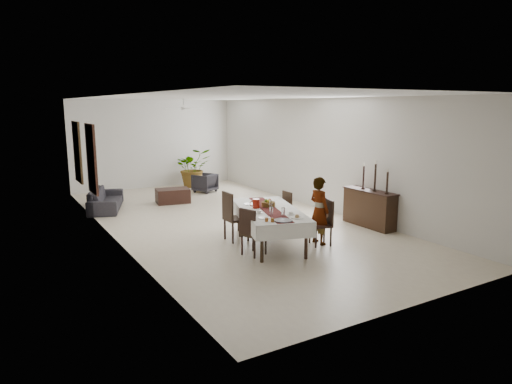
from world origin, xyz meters
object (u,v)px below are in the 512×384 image
Objects in this scene: sideboard_body at (369,209)px; sofa at (106,199)px; dining_table_top at (269,211)px; woman at (319,211)px; red_pitcher at (256,204)px.

sofa is at bearing 134.52° from sideboard_body.
dining_table_top is 1.09m from woman.
woman reaches higher than sideboard_body.
sideboard_body reaches higher than dining_table_top.
woman is at bearing -131.41° from sofa.
red_pitcher is 0.10× the size of sofa.
dining_table_top is at bearing -48.42° from red_pitcher.
red_pitcher is 0.14× the size of woman.
woman reaches higher than dining_table_top.
sideboard_body is (3.13, -0.27, -0.43)m from red_pitcher.
sideboard_body is at bearing -79.04° from woman.
sideboard_body is at bearing -115.97° from sofa.
woman reaches higher than red_pitcher.
woman reaches higher than sofa.
red_pitcher is at bearing 52.39° from woman.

